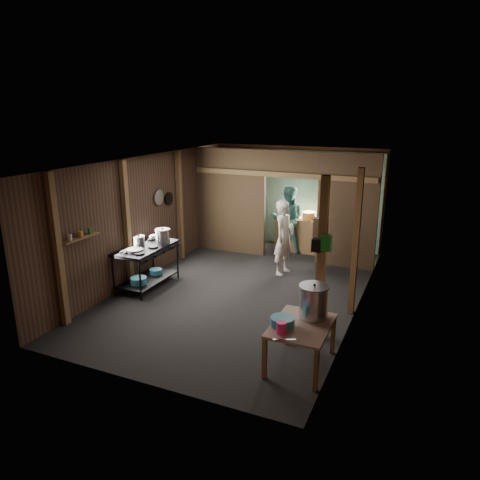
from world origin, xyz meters
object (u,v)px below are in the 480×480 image
at_px(prep_table, 301,345).
at_px(stock_pot, 314,302).
at_px(gas_range, 147,267).
at_px(yellow_tub, 309,216).
at_px(cook, 284,238).
at_px(stove_pot_large, 163,236).
at_px(pink_bucket, 281,328).

relative_size(prep_table, stock_pot, 2.13).
bearing_deg(gas_range, yellow_tub, 56.43).
distance_m(gas_range, cook, 2.99).
distance_m(gas_range, yellow_tub, 4.34).
xyz_separation_m(gas_range, stove_pot_large, (0.17, 0.36, 0.57)).
bearing_deg(prep_table, stock_pot, 72.96).
xyz_separation_m(yellow_tub, cook, (-0.07, -1.75, -0.12)).
height_order(prep_table, yellow_tub, yellow_tub).
bearing_deg(cook, prep_table, -146.73).
height_order(stock_pot, pink_bucket, stock_pot).
relative_size(stock_pot, cook, 0.31).
relative_size(gas_range, pink_bucket, 8.93).
height_order(stove_pot_large, pink_bucket, stove_pot_large).
distance_m(stock_pot, yellow_tub, 5.09).
height_order(yellow_tub, cook, cook).
bearing_deg(yellow_tub, stove_pot_large, -124.45).
distance_m(prep_table, yellow_tub, 5.38).
bearing_deg(gas_range, prep_table, -23.18).
distance_m(stove_pot_large, cook, 2.61).
distance_m(gas_range, prep_table, 4.04).
relative_size(stock_pot, pink_bucket, 3.12).
relative_size(pink_bucket, cook, 0.10).
distance_m(pink_bucket, cook, 3.98).
height_order(prep_table, pink_bucket, pink_bucket).
bearing_deg(cook, stock_pot, -143.61).
bearing_deg(prep_table, pink_bucket, -116.52).
xyz_separation_m(prep_table, stock_pot, (0.09, 0.29, 0.55)).
bearing_deg(prep_table, gas_range, 156.82).
bearing_deg(gas_range, cook, 38.51).
xyz_separation_m(stove_pot_large, yellow_tub, (2.21, 3.22, -0.05)).
distance_m(stock_pot, pink_bucket, 0.71).
xyz_separation_m(gas_range, yellow_tub, (2.38, 3.59, 0.51)).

